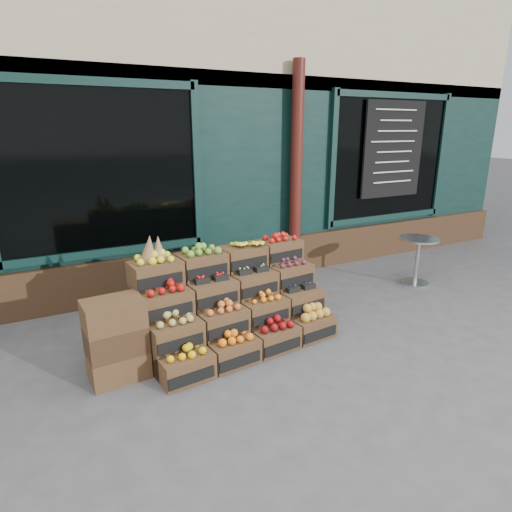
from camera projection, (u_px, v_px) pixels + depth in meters
name	position (u px, v px, depth m)	size (l,w,h in m)	color
ground	(302.00, 345.00, 4.65)	(60.00, 60.00, 0.00)	#48484B
shop_facade	(159.00, 120.00, 8.29)	(12.00, 6.24, 4.80)	black
crate_display	(233.00, 307.00, 4.65)	(2.11, 1.18, 1.27)	#4C341E
spare_crates	(116.00, 340.00, 3.93)	(0.55, 0.40, 0.78)	#4C341E
bistro_table	(418.00, 256.00, 6.34)	(0.56, 0.56, 0.71)	silver
shopkeeper	(81.00, 232.00, 5.81)	(0.66, 0.43, 1.80)	#154B23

